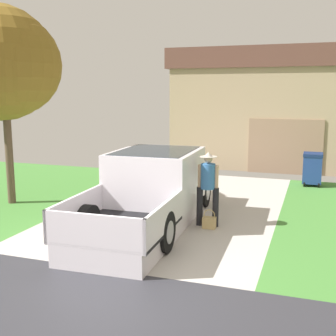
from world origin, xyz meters
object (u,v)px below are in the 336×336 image
wheeled_trash_bin (312,168)px  house_with_garage (287,107)px  front_yard_tree (2,64)px  handbag (209,222)px  pickup_truck (155,190)px  person_with_hat (208,184)px

wheeled_trash_bin → house_with_garage: bearing=104.9°
front_yard_tree → wheeled_trash_bin: 9.82m
handbag → front_yard_tree: size_ratio=0.08×
front_yard_tree → house_with_garage: bearing=54.7°
house_with_garage → front_yard_tree: (-6.67, -9.42, 1.37)m
house_with_garage → wheeled_trash_bin: size_ratio=8.49×
pickup_truck → wheeled_trash_bin: bearing=55.1°
house_with_garage → wheeled_trash_bin: house_with_garage is taller
pickup_truck → person_with_hat: size_ratio=3.33×
front_yard_tree → wheeled_trash_bin: size_ratio=4.96×
handbag → front_yard_tree: (-5.74, 0.49, 3.60)m
wheeled_trash_bin → person_with_hat: bearing=-112.3°
handbag → front_yard_tree: bearing=175.1°
person_with_hat → front_yard_tree: bearing=-7.6°
wheeled_trash_bin → front_yard_tree: bearing=-147.5°
person_with_hat → front_yard_tree: front_yard_tree is taller
pickup_truck → front_yard_tree: front_yard_tree is taller
handbag → wheeled_trash_bin: 5.89m
person_with_hat → wheeled_trash_bin: person_with_hat is taller
pickup_truck → wheeled_trash_bin: size_ratio=5.33×
pickup_truck → person_with_hat: person_with_hat is taller
house_with_garage → pickup_truck: bearing=-103.1°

